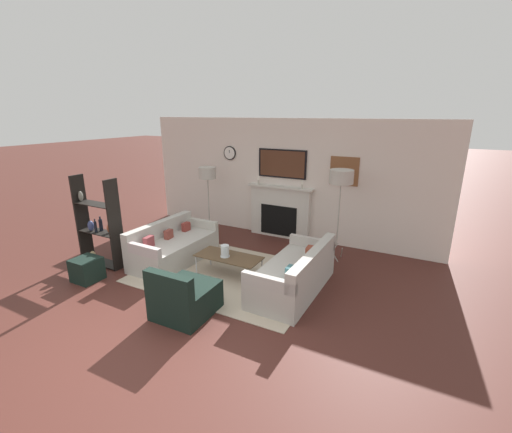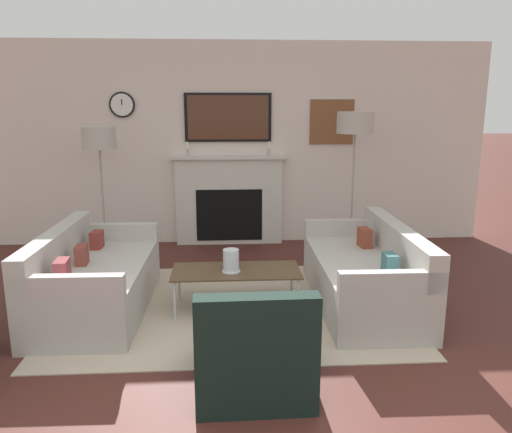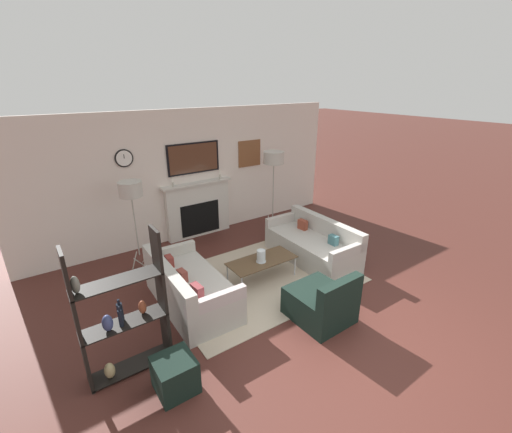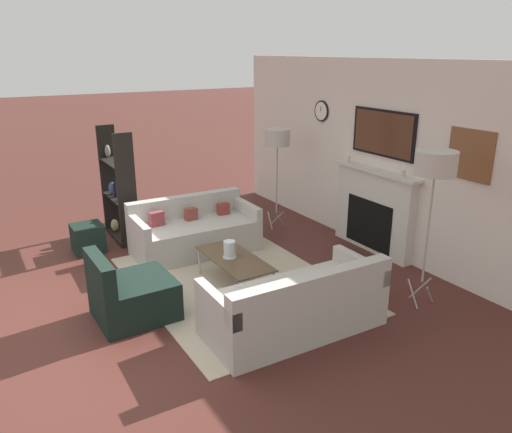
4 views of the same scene
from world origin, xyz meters
TOP-DOWN VIEW (x-y plane):
  - ground_plane at (0.00, 0.00)m, footprint 60.00×60.00m
  - fireplace_wall at (0.00, 4.40)m, footprint 7.06×0.28m
  - area_rug at (0.00, 2.04)m, footprint 3.17×2.30m
  - couch_left at (-1.27, 2.04)m, footprint 0.90×1.77m
  - couch_right at (1.27, 2.04)m, footprint 0.87×1.87m
  - armchair at (0.12, 0.66)m, footprint 0.77×0.84m
  - coffee_table at (0.04, 1.99)m, footprint 1.18×0.53m
  - hurricane_candle at (-0.01, 1.95)m, footprint 0.17×0.17m
  - floor_lamp_left at (-1.53, 3.63)m, footprint 0.40×0.40m
  - floor_lamp_right at (1.53, 3.63)m, footprint 0.45×0.45m
  - shelf_unit at (-2.40, 1.29)m, footprint 0.95×0.28m
  - ottoman at (-2.06, 0.71)m, footprint 0.42×0.42m

SIDE VIEW (x-z plane):
  - ground_plane at x=0.00m, z-range 0.00..0.00m
  - area_rug at x=0.00m, z-range 0.00..0.01m
  - ottoman at x=-2.06m, z-range 0.00..0.41m
  - armchair at x=0.12m, z-range -0.13..0.65m
  - couch_right at x=1.27m, z-range -0.10..0.67m
  - couch_left at x=-1.27m, z-range -0.10..0.67m
  - coffee_table at x=0.04m, z-range 0.17..0.55m
  - hurricane_candle at x=-0.01m, z-range 0.37..0.58m
  - shelf_unit at x=-2.40m, z-range -0.08..1.63m
  - fireplace_wall at x=0.00m, z-range -0.12..2.58m
  - floor_lamp_left at x=-1.53m, z-range 0.66..2.29m
  - floor_lamp_right at x=1.53m, z-range 0.74..2.54m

